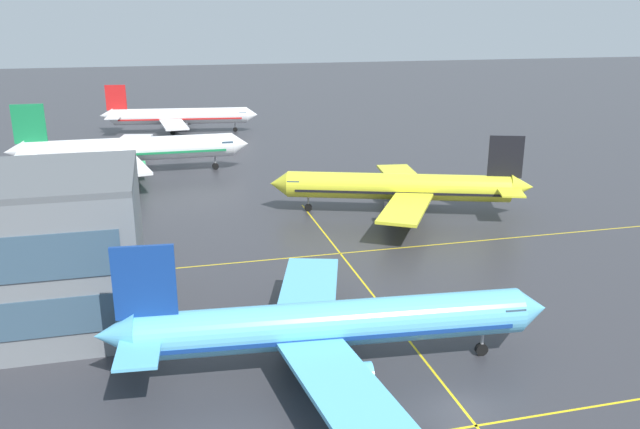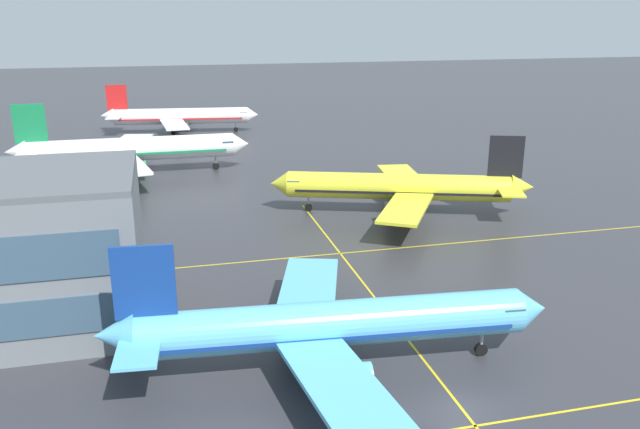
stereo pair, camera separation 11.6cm
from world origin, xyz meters
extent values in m
plane|color=#333338|center=(0.00, 0.00, 0.00)|extent=(600.00, 600.00, 0.00)
cylinder|color=#5BB7E5|center=(-6.95, 7.23, 3.66)|extent=(28.77, 5.88, 3.39)
cone|color=#5BB7E5|center=(8.44, 5.88, 3.66)|extent=(2.60, 3.52, 3.33)
cone|color=#5BB7E5|center=(-22.61, 8.60, 4.02)|extent=(3.13, 3.46, 3.22)
cube|color=navy|center=(-20.30, 8.40, 7.86)|extent=(4.30, 0.69, 5.36)
cube|color=#5BB7E5|center=(-20.98, 5.77, 4.02)|extent=(3.25, 4.88, 0.21)
cube|color=#5BB7E5|center=(-20.51, 11.11, 4.02)|extent=(3.25, 4.88, 0.21)
cube|color=#5BB7E5|center=(-8.50, -0.26, 3.13)|extent=(6.24, 13.86, 0.36)
cube|color=#5BB7E5|center=(-7.18, 14.87, 3.13)|extent=(8.36, 14.17, 0.36)
cylinder|color=#5BB7E5|center=(-7.18, 2.59, 1.97)|extent=(3.19, 2.13, 1.88)
cylinder|color=#5BB7E5|center=(-6.37, 11.84, 1.97)|extent=(3.19, 2.13, 1.88)
cube|color=#385166|center=(6.40, 6.06, 4.15)|extent=(1.87, 3.25, 0.63)
cube|color=navy|center=(-6.95, 7.23, 3.24)|extent=(26.50, 5.71, 0.32)
cylinder|color=#99999E|center=(4.62, 6.22, 1.47)|extent=(0.25, 0.25, 1.47)
cylinder|color=black|center=(4.62, 6.22, 0.49)|extent=(1.01, 0.49, 0.98)
cylinder|color=#99999E|center=(-8.93, 5.07, 1.47)|extent=(0.25, 0.25, 1.47)
cylinder|color=black|center=(-8.93, 5.07, 0.49)|extent=(1.01, 0.49, 0.98)
cylinder|color=#99999E|center=(-8.53, 9.70, 1.47)|extent=(0.25, 0.25, 1.47)
cylinder|color=black|center=(-8.53, 9.70, 0.49)|extent=(1.01, 0.49, 0.98)
cylinder|color=yellow|center=(11.27, 42.76, 3.71)|extent=(28.48, 12.84, 3.44)
cone|color=yellow|center=(-3.51, 47.95, 3.71)|extent=(3.34, 3.96, 3.37)
cone|color=yellow|center=(26.31, 37.48, 4.08)|extent=(3.82, 4.04, 3.27)
cube|color=black|center=(24.09, 38.26, 7.97)|extent=(4.21, 1.75, 5.43)
cube|color=yellow|center=(25.42, 40.68, 4.08)|extent=(4.29, 5.40, 0.22)
cube|color=yellow|center=(23.62, 35.55, 4.08)|extent=(4.29, 5.40, 0.22)
cube|color=yellow|center=(14.68, 49.73, 3.17)|extent=(6.41, 14.07, 0.36)
cube|color=yellow|center=(9.58, 35.20, 3.17)|extent=(11.09, 14.05, 0.36)
cylinder|color=black|center=(12.66, 47.27, 1.99)|extent=(3.54, 2.81, 1.90)
cylinder|color=black|center=(9.54, 38.38, 1.99)|extent=(3.54, 2.81, 1.90)
cube|color=#385166|center=(-1.54, 47.26, 4.21)|extent=(2.59, 3.53, 0.63)
cube|color=black|center=(11.27, 42.76, 3.28)|extent=(26.31, 12.11, 0.33)
cylinder|color=#99999E|center=(0.17, 46.66, 1.49)|extent=(0.25, 0.25, 1.49)
cylinder|color=black|center=(0.17, 46.66, 0.50)|extent=(1.07, 0.71, 1.00)
cylinder|color=#99999E|center=(13.76, 44.38, 1.49)|extent=(0.25, 0.25, 1.49)
cylinder|color=black|center=(13.76, 44.38, 0.50)|extent=(1.07, 0.71, 1.00)
cylinder|color=#99999E|center=(12.20, 39.94, 1.49)|extent=(0.25, 0.25, 1.49)
cylinder|color=black|center=(12.20, 39.94, 0.50)|extent=(1.07, 0.71, 1.00)
cylinder|color=white|center=(-22.83, 73.97, 4.16)|extent=(32.50, 3.99, 3.86)
cone|color=white|center=(-5.27, 73.90, 4.16)|extent=(2.65, 3.79, 3.78)
cone|color=white|center=(-40.70, 74.04, 4.57)|extent=(3.26, 3.68, 3.67)
cube|color=#197F47|center=(-38.06, 74.03, 8.93)|extent=(4.87, 0.38, 6.09)
cube|color=white|center=(-38.58, 70.99, 4.57)|extent=(3.27, 5.29, 0.24)
cube|color=white|center=(-38.56, 77.08, 4.57)|extent=(3.27, 5.29, 0.24)
cube|color=white|center=(-23.88, 65.35, 3.55)|extent=(8.28, 15.99, 0.41)
cube|color=white|center=(-23.81, 82.61, 3.55)|extent=(8.38, 16.00, 0.41)
cylinder|color=#2D9956|center=(-22.65, 68.69, 2.23)|extent=(3.46, 2.15, 2.13)
cylinder|color=#2D9956|center=(-22.61, 79.25, 2.23)|extent=(3.46, 2.15, 2.13)
cube|color=#385166|center=(-7.60, 73.91, 4.72)|extent=(1.84, 3.56, 0.71)
cube|color=#197F47|center=(-22.83, 73.97, 3.68)|extent=(29.90, 4.02, 0.37)
cylinder|color=#99999E|center=(-9.63, 73.92, 1.68)|extent=(0.28, 0.28, 1.68)
cylinder|color=black|center=(-9.63, 73.92, 0.56)|extent=(1.12, 0.46, 1.12)
cylinder|color=#99999E|center=(-24.87, 71.34, 1.68)|extent=(0.28, 0.28, 1.68)
cylinder|color=black|center=(-24.87, 71.34, 0.56)|extent=(1.12, 0.46, 1.12)
cylinder|color=#99999E|center=(-24.85, 76.62, 1.68)|extent=(0.28, 0.28, 1.68)
cylinder|color=black|center=(-24.85, 76.62, 0.56)|extent=(1.12, 0.46, 1.12)
cylinder|color=white|center=(-13.54, 110.73, 3.69)|extent=(28.97, 7.02, 3.42)
cone|color=white|center=(1.88, 108.76, 3.69)|extent=(2.74, 3.62, 3.35)
cone|color=white|center=(-29.24, 112.72, 4.05)|extent=(3.26, 3.58, 3.25)
cube|color=red|center=(-26.92, 112.43, 7.91)|extent=(4.32, 0.87, 5.39)
cube|color=white|center=(-27.71, 109.81, 4.05)|extent=(3.44, 5.00, 0.22)
cube|color=white|center=(-27.03, 115.16, 4.05)|extent=(3.44, 5.00, 0.22)
cube|color=white|center=(-15.40, 103.26, 3.15)|extent=(5.77, 13.83, 0.36)
cube|color=white|center=(-13.47, 118.42, 3.15)|extent=(8.86, 14.27, 0.36)
cylinder|color=#4C4C51|center=(-13.96, 106.06, 1.98)|extent=(3.27, 2.26, 1.89)
cylinder|color=#4C4C51|center=(-12.78, 115.34, 1.98)|extent=(3.27, 2.26, 1.89)
cube|color=#385166|center=(-0.17, 109.02, 4.18)|extent=(2.00, 3.32, 0.63)
cube|color=red|center=(-13.54, 110.73, 3.26)|extent=(26.69, 6.77, 0.32)
cylinder|color=#99999E|center=(-1.95, 109.25, 1.48)|extent=(0.25, 0.25, 1.48)
cylinder|color=black|center=(-1.95, 109.25, 0.49)|extent=(1.03, 0.53, 0.99)
cylinder|color=#99999E|center=(-15.62, 108.63, 1.48)|extent=(0.25, 0.25, 1.48)
cylinder|color=black|center=(-15.62, 108.63, 0.49)|extent=(1.03, 0.53, 0.99)
cylinder|color=#99999E|center=(-15.03, 113.27, 1.48)|extent=(0.25, 0.25, 1.48)
cylinder|color=black|center=(-15.03, 113.27, 0.49)|extent=(1.03, 0.53, 0.99)
cube|color=yellow|center=(0.00, -2.00, 0.00)|extent=(120.19, 0.20, 0.01)
cube|color=yellow|center=(0.00, 30.33, 0.00)|extent=(120.19, 0.20, 0.01)
cube|color=yellow|center=(0.00, 14.16, 0.00)|extent=(0.20, 71.12, 0.01)
camera|label=1|loc=(-18.61, -34.44, 25.69)|focal=36.43mm
camera|label=2|loc=(-18.49, -34.47, 25.69)|focal=36.43mm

